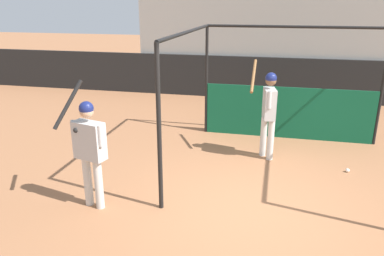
# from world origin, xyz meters

# --- Properties ---
(ground_plane) EXTENTS (60.00, 60.00, 0.00)m
(ground_plane) POSITION_xyz_m (0.00, 0.00, 0.00)
(ground_plane) COLOR #9E6642
(outfield_wall) EXTENTS (24.00, 0.12, 1.38)m
(outfield_wall) POSITION_xyz_m (0.00, 7.17, 0.69)
(outfield_wall) COLOR black
(outfield_wall) RESTS_ON ground
(bleacher_section) EXTENTS (8.70, 4.00, 3.46)m
(bleacher_section) POSITION_xyz_m (0.00, 9.23, 1.73)
(bleacher_section) COLOR #9E9E99
(bleacher_section) RESTS_ON ground
(batting_cage) EXTENTS (3.96, 3.80, 2.60)m
(batting_cage) POSITION_xyz_m (0.64, 2.86, 1.13)
(batting_cage) COLOR black
(batting_cage) RESTS_ON ground
(player_batter) EXTENTS (0.54, 0.86, 1.95)m
(player_batter) POSITION_xyz_m (0.21, 2.18, 1.08)
(player_batter) COLOR silver
(player_batter) RESTS_ON ground
(player_waiting) EXTENTS (0.83, 0.49, 1.98)m
(player_waiting) POSITION_xyz_m (-2.36, -0.42, 1.04)
(player_waiting) COLOR silver
(player_waiting) RESTS_ON ground
(baseball) EXTENTS (0.07, 0.07, 0.07)m
(baseball) POSITION_xyz_m (1.77, 1.79, 0.04)
(baseball) COLOR white
(baseball) RESTS_ON ground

